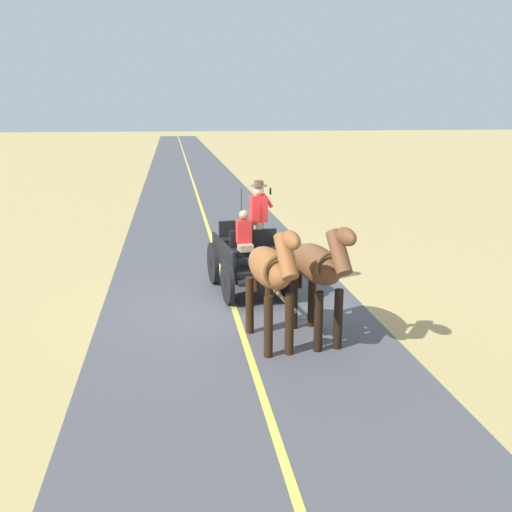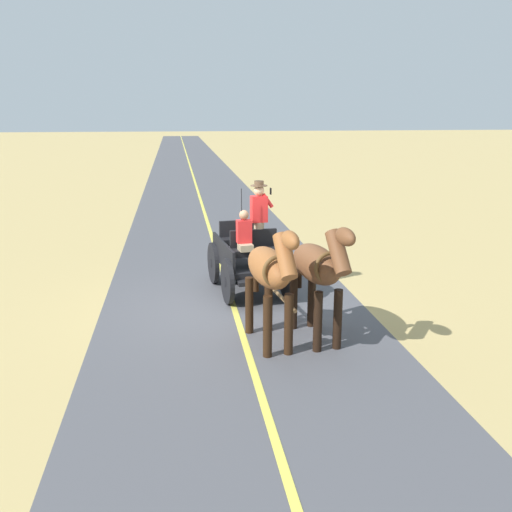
% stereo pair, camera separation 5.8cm
% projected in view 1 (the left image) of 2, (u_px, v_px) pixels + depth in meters
% --- Properties ---
extents(ground_plane, '(200.00, 200.00, 0.00)m').
position_uv_depth(ground_plane, '(233.00, 304.00, 11.93)').
color(ground_plane, tan).
extents(road_surface, '(5.37, 160.00, 0.01)m').
position_uv_depth(road_surface, '(233.00, 304.00, 11.92)').
color(road_surface, '#4C4C51').
rests_on(road_surface, ground).
extents(road_centre_stripe, '(0.12, 160.00, 0.00)m').
position_uv_depth(road_centre_stripe, '(233.00, 304.00, 11.92)').
color(road_centre_stripe, '#DBCC4C').
rests_on(road_centre_stripe, road_surface).
extents(horse_drawn_carriage, '(1.70, 4.51, 2.50)m').
position_uv_depth(horse_drawn_carriage, '(249.00, 256.00, 12.58)').
color(horse_drawn_carriage, black).
rests_on(horse_drawn_carriage, ground).
extents(horse_near_side, '(0.82, 2.15, 2.21)m').
position_uv_depth(horse_near_side, '(319.00, 268.00, 9.74)').
color(horse_near_side, brown).
rests_on(horse_near_side, ground).
extents(horse_off_side, '(0.78, 2.15, 2.21)m').
position_uv_depth(horse_off_side, '(271.00, 272.00, 9.52)').
color(horse_off_side, brown).
rests_on(horse_off_side, ground).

